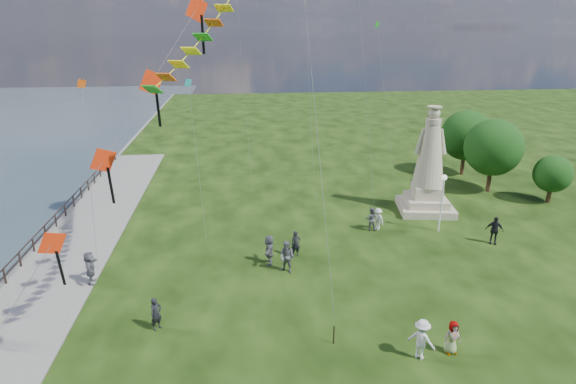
{
  "coord_description": "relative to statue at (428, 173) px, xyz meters",
  "views": [
    {
      "loc": [
        -3.47,
        -14.77,
        13.34
      ],
      "look_at": [
        -1.0,
        8.0,
        5.5
      ],
      "focal_mm": 30.0,
      "sensor_mm": 36.0,
      "label": 1
    }
  ],
  "objects": [
    {
      "name": "waterfront",
      "position": [
        -25.97,
        -9.46,
        -3.09
      ],
      "size": [
        200.0,
        200.0,
        1.51
      ],
      "color": "#34444F",
      "rests_on": "ground"
    },
    {
      "name": "statue",
      "position": [
        0.0,
        0.0,
        0.0
      ],
      "size": [
        4.51,
        4.51,
        8.01
      ],
      "rotation": [
        0.0,
        0.0,
        -0.16
      ],
      "color": "tan",
      "rests_on": "ground"
    },
    {
      "name": "lamppost",
      "position": [
        -0.57,
        -3.99,
        -0.07
      ],
      "size": [
        0.38,
        0.38,
        4.1
      ],
      "color": "silver",
      "rests_on": "ground"
    },
    {
      "name": "tree_row",
      "position": [
        7.51,
        5.77,
        0.65
      ],
      "size": [
        7.33,
        12.06,
        6.25
      ],
      "color": "#382314",
      "rests_on": "ground"
    },
    {
      "name": "person_0",
      "position": [
        -18.2,
        -13.48,
        -2.22
      ],
      "size": [
        0.69,
        0.69,
        1.62
      ],
      "primitive_type": "imported",
      "rotation": [
        0.0,
        0.0,
        0.79
      ],
      "color": "black",
      "rests_on": "ground"
    },
    {
      "name": "person_1",
      "position": [
        -11.6,
        -8.65,
        -2.07
      ],
      "size": [
        1.09,
        1.02,
        1.92
      ],
      "primitive_type": "imported",
      "rotation": [
        0.0,
        0.0,
        -0.64
      ],
      "color": "#595960",
      "rests_on": "ground"
    },
    {
      "name": "person_2",
      "position": [
        -6.77,
        -16.81,
        -2.11
      ],
      "size": [
        1.3,
        1.25,
        1.84
      ],
      "primitive_type": "imported",
      "rotation": [
        0.0,
        0.0,
        2.41
      ],
      "color": "silver",
      "rests_on": "ground"
    },
    {
      "name": "person_4",
      "position": [
        -5.32,
        -16.62,
        -2.25
      ],
      "size": [
        0.8,
        0.54,
        1.55
      ],
      "primitive_type": "imported",
      "rotation": [
        0.0,
        0.0,
        0.11
      ],
      "color": "#595960",
      "rests_on": "ground"
    },
    {
      "name": "person_5",
      "position": [
        -22.36,
        -8.89,
        -2.09
      ],
      "size": [
        0.95,
        1.81,
        1.87
      ],
      "primitive_type": "imported",
      "rotation": [
        0.0,
        0.0,
        1.69
      ],
      "color": "#595960",
      "rests_on": "ground"
    },
    {
      "name": "person_6",
      "position": [
        -10.84,
        -6.64,
        -2.21
      ],
      "size": [
        0.63,
        0.45,
        1.63
      ],
      "primitive_type": "imported",
      "rotation": [
        0.0,
        0.0,
        0.1
      ],
      "color": "black",
      "rests_on": "ground"
    },
    {
      "name": "person_7",
      "position": [
        -5.17,
        -3.21,
        -2.19
      ],
      "size": [
        0.89,
        0.64,
        1.68
      ],
      "primitive_type": "imported",
      "rotation": [
        0.0,
        0.0,
        2.96
      ],
      "color": "#595960",
      "rests_on": "ground"
    },
    {
      "name": "person_8",
      "position": [
        -4.67,
        -3.14,
        -2.25
      ],
      "size": [
        0.99,
        1.12,
        1.55
      ],
      "primitive_type": "imported",
      "rotation": [
        0.0,
        0.0,
        -0.97
      ],
      "color": "silver",
      "rests_on": "ground"
    },
    {
      "name": "person_9",
      "position": [
        2.15,
        -6.23,
        -2.09
      ],
      "size": [
        1.24,
        0.95,
        1.88
      ],
      "primitive_type": "imported",
      "rotation": [
        0.0,
        0.0,
        -0.4
      ],
      "color": "black",
      "rests_on": "ground"
    },
    {
      "name": "person_11",
      "position": [
        -12.53,
        -7.45,
        -2.12
      ],
      "size": [
        0.84,
        1.73,
        1.81
      ],
      "primitive_type": "imported",
      "rotation": [
        0.0,
        0.0,
        4.64
      ],
      "color": "#595960",
      "rests_on": "ground"
    },
    {
      "name": "red_kite_train",
      "position": [
        -16.61,
        -13.84,
        9.27
      ],
      "size": [
        12.63,
        9.35,
        19.81
      ],
      "color": "black",
      "rests_on": "ground"
    },
    {
      "name": "small_kites",
      "position": [
        -9.38,
        4.59,
        10.8
      ],
      "size": [
        24.43,
        18.7,
        24.51
      ],
      "color": "teal",
      "rests_on": "ground"
    }
  ]
}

